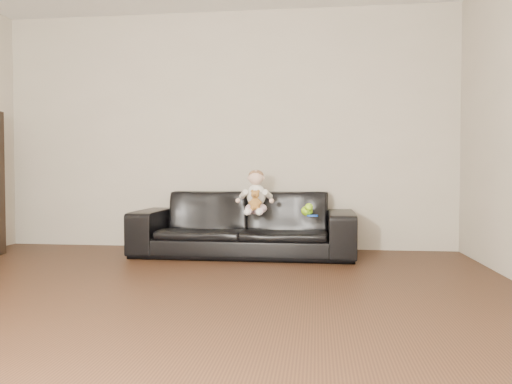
# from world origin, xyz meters

# --- Properties ---
(floor) EXTENTS (5.50, 5.50, 0.00)m
(floor) POSITION_xyz_m (0.00, 0.00, 0.00)
(floor) COLOR #392214
(floor) RESTS_ON ground
(wall_back) EXTENTS (5.00, 0.00, 5.00)m
(wall_back) POSITION_xyz_m (0.00, 2.75, 1.30)
(wall_back) COLOR #BCB29E
(wall_back) RESTS_ON ground
(sofa) EXTENTS (2.19, 0.88, 0.64)m
(sofa) POSITION_xyz_m (0.29, 2.25, 0.32)
(sofa) COLOR black
(sofa) RESTS_ON floor
(baby) EXTENTS (0.30, 0.37, 0.44)m
(baby) POSITION_xyz_m (0.42, 2.13, 0.61)
(baby) COLOR silver
(baby) RESTS_ON sofa
(teddy_bear) EXTENTS (0.12, 0.12, 0.19)m
(teddy_bear) POSITION_xyz_m (0.43, 2.00, 0.57)
(teddy_bear) COLOR #9F6B2D
(teddy_bear) RESTS_ON sofa
(toy_green) EXTENTS (0.15, 0.16, 0.09)m
(toy_green) POSITION_xyz_m (0.92, 2.04, 0.47)
(toy_green) COLOR #98E01A
(toy_green) RESTS_ON sofa
(toy_rattle) EXTENTS (0.06, 0.06, 0.06)m
(toy_rattle) POSITION_xyz_m (0.93, 2.10, 0.45)
(toy_rattle) COLOR #D45019
(toy_rattle) RESTS_ON sofa
(toy_blue_disc) EXTENTS (0.11, 0.11, 0.01)m
(toy_blue_disc) POSITION_xyz_m (0.97, 1.98, 0.43)
(toy_blue_disc) COLOR blue
(toy_blue_disc) RESTS_ON sofa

